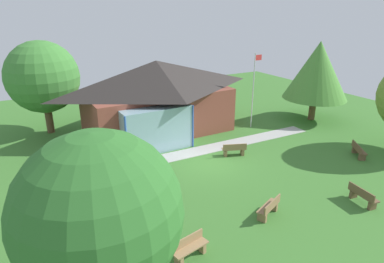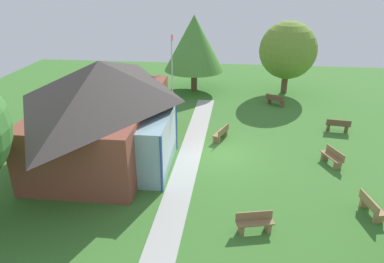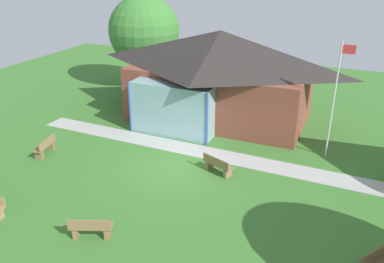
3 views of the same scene
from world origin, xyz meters
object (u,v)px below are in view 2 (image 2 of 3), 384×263
Objects in this scene: bench_front_right at (338,126)px; bench_rear_near_path at (221,133)px; bench_front_left at (371,207)px; bench_lawn_far_right at (275,100)px; bench_front_center at (332,157)px; bench_mid_left at (255,223)px; tree_far_east at (288,50)px; flagpole at (172,71)px; pavilion at (105,107)px; tree_east_hedge at (194,43)px.

bench_front_right and bench_rear_near_path have the same top height.
bench_lawn_far_right is at bearing -179.81° from bench_front_left.
bench_rear_near_path is 1.00× the size of bench_front_center.
bench_mid_left is at bearing -63.86° from bench_lawn_far_right.
bench_mid_left is at bearing 121.41° from bench_front_center.
bench_lawn_far_right is at bearing 162.74° from tree_far_east.
bench_front_right is at bearing -132.04° from bench_mid_left.
bench_front_right is at bearing -52.51° from bench_rear_near_path.
flagpole is at bearing 123.38° from tree_far_east.
bench_rear_near_path is (-2.07, 7.45, 0.00)m from bench_front_right.
bench_front_left is (-8.95, 0.87, 0.00)m from bench_front_right.
pavilion reaches higher than bench_front_right.
bench_front_center is at bearing -99.49° from bench_front_right.
flagpole is 3.65× the size of bench_front_center.
bench_lawn_far_right is 0.25× the size of tree_far_east.
flagpole reaches higher than bench_lawn_far_right.
bench_mid_left is 0.25× the size of tree_east_hedge.
pavilion is at bearing 158.72° from flagpole.
bench_rear_near_path is at bearing -164.68° from tree_east_hedge.
bench_front_center is 7.47m from bench_mid_left.
tree_east_hedge is (12.42, 8.75, 3.66)m from bench_front_center.
bench_front_left is (-11.25, -10.28, -2.73)m from flagpole.
bench_lawn_far_right is at bearing -73.05° from flagpole.
bench_front_right is 0.99× the size of bench_rear_near_path.
bench_mid_left is (-10.59, 5.84, 0.00)m from bench_front_right.
bench_lawn_far_right is 15.39m from bench_mid_left.
bench_front_right and bench_front_center have the same top height.
bench_rear_near_path is 1.00× the size of bench_front_left.
bench_lawn_far_right is 9.42m from bench_front_center.
bench_front_left is 0.26× the size of tree_far_east.
flagpole is at bearing -21.28° from pavilion.
tree_far_east reaches higher than bench_front_left.
bench_mid_left is (-6.15, -7.94, -2.34)m from pavilion.
flagpole is 0.89× the size of tree_east_hedge.
bench_front_center is (-2.49, -6.03, 0.00)m from bench_rear_near_path.
tree_far_east is (10.09, -4.99, 3.20)m from bench_rear_near_path.
bench_mid_left is (-6.03, 4.41, 0.00)m from bench_front_center.
pavilion is 7.14× the size of bench_mid_left.
pavilion is at bearing -103.73° from bench_lawn_far_right.
bench_front_center and bench_mid_left have the same top height.
bench_front_left is 0.24× the size of tree_east_hedge.
bench_front_center is (-9.18, -2.10, 0.00)m from bench_lawn_far_right.
pavilion is 10.31m from bench_mid_left.
bench_front_left is 19.55m from tree_east_hedge.
bench_front_right is (-2.30, -11.15, -2.73)m from flagpole.
tree_far_east is (12.58, 1.04, 3.20)m from bench_front_center.
pavilion reaches higher than bench_front_center.
tree_east_hedge is (9.92, 2.72, 3.66)m from bench_rear_near_path.
tree_far_east is at bearing -17.65° from bench_front_center.
pavilion is 12.57m from bench_front_center.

